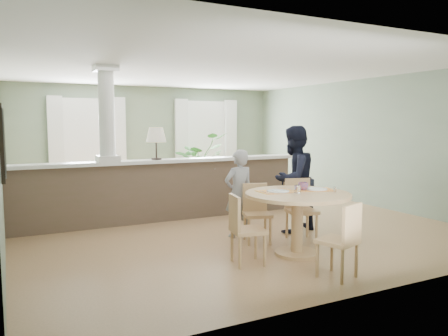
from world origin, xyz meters
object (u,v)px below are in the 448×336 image
chair_side (243,226)px  child_person (239,193)px  houseplant (199,162)px  chair_far_boy (256,210)px  sofa (179,182)px  chair_near (343,237)px  chair_far_man (300,206)px  man_person (293,179)px  dining_table (298,206)px

chair_side → child_person: bearing=-15.8°
houseplant → chair_far_boy: (-1.19, -4.88, -0.28)m
sofa → chair_far_boy: sofa is taller
sofa → chair_near: sofa is taller
chair_far_man → child_person: bearing=157.7°
sofa → houseplant: bearing=35.7°
chair_side → houseplant: bearing=-7.7°
child_person → chair_far_man: bearing=139.7°
chair_side → man_person: (1.53, 1.08, 0.37)m
houseplant → chair_near: 6.78m
chair_side → child_person: child_person is taller
man_person → chair_far_boy: bearing=-4.3°
dining_table → man_person: bearing=56.9°
chair_near → chair_side: 1.21m
chair_near → child_person: child_person is taller
chair_near → houseplant: bearing=-118.3°
houseplant → dining_table: houseplant is taller
chair_far_boy → chair_near: chair_near is taller
chair_near → chair_far_boy: bearing=-107.0°
child_person → man_person: bearing=168.4°
chair_near → chair_side: size_ratio=0.99×
dining_table → chair_far_boy: size_ratio=1.62×
chair_far_boy → chair_near: size_ratio=0.99×
chair_side → chair_near: bearing=-130.8°
sofa → man_person: size_ratio=1.77×
houseplant → sofa: bearing=-130.1°
chair_near → man_person: (0.77, 2.03, 0.38)m
houseplant → man_person: man_person is taller
chair_far_boy → chair_near: 1.80m
sofa → child_person: 3.34m
houseplant → child_person: 4.70m
houseplant → man_person: bearing=-94.4°
chair_far_man → child_person: 0.95m
chair_far_man → child_person: child_person is taller
dining_table → chair_far_boy: dining_table is taller
child_person → man_person: (0.93, -0.13, 0.18)m
sofa → houseplant: size_ratio=2.02×
chair_far_man → houseplant: bearing=98.2°
sofa → child_person: bearing=-109.0°
chair_side → man_person: 1.91m
sofa → chair_side: size_ratio=3.46×
chair_far_man → chair_near: (-0.59, -1.60, -0.03)m
chair_near → child_person: 2.17m
chair_far_man → man_person: bearing=81.3°
houseplant → dining_table: (-1.05, -5.70, -0.08)m
dining_table → man_person: (0.68, 1.05, 0.19)m
dining_table → chair_far_boy: 0.86m
sofa → houseplant: (1.01, 1.20, 0.31)m
houseplant → child_person: (-1.29, -4.52, -0.07)m
sofa → child_person: (-0.28, -3.32, 0.23)m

